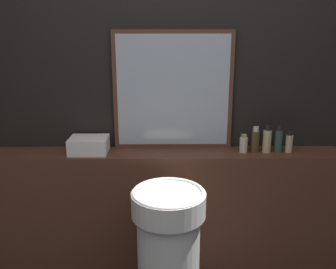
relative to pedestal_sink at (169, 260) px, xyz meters
name	(u,v)px	position (x,y,z in m)	size (l,w,h in m)	color
wall_back	(184,93)	(0.10, 0.58, 0.80)	(8.00, 0.06, 2.50)	black
vanity_counter	(183,219)	(0.10, 0.43, 0.00)	(2.98, 0.23, 0.91)	#512D1E
pedestal_sink	(169,260)	(0.00, 0.00, 0.00)	(0.38, 0.38, 0.85)	white
mirror	(173,91)	(0.03, 0.53, 0.82)	(0.73, 0.03, 0.72)	#563323
towel_stack	(89,145)	(-0.48, 0.43, 0.51)	(0.23, 0.18, 0.09)	white
shampoo_bottle	(244,144)	(0.46, 0.43, 0.51)	(0.05, 0.05, 0.11)	beige
conditioner_bottle	(255,140)	(0.53, 0.43, 0.53)	(0.05, 0.05, 0.16)	#4C3823
lotion_bottle	(267,140)	(0.60, 0.43, 0.54)	(0.05, 0.05, 0.17)	#C6B284
body_wash_bottle	(278,140)	(0.67, 0.43, 0.53)	(0.04, 0.04, 0.17)	#2D4C3D
hand_soap_bottle	(289,143)	(0.74, 0.43, 0.52)	(0.04, 0.04, 0.13)	#C6B284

